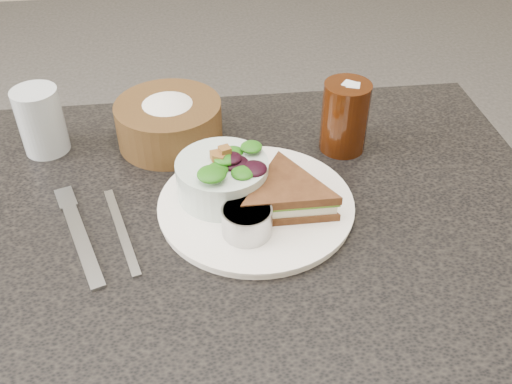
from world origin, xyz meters
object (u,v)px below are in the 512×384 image
object	(u,v)px
dining_table	(219,380)
dressing_ramekin	(247,221)
salad_bowl	(222,172)
water_glass	(41,121)
bread_basket	(169,116)
cola_glass	(345,114)
dinner_plate	(256,205)
sandwich	(287,195)

from	to	relation	value
dining_table	dressing_ramekin	distance (m)	0.41
dining_table	dressing_ramekin	xyz separation A→B (m)	(0.05, -0.03, 0.41)
salad_bowl	water_glass	bearing A→B (deg)	149.16
water_glass	bread_basket	bearing A→B (deg)	-0.26
salad_bowl	dressing_ramekin	distance (m)	0.09
dining_table	cola_glass	size ratio (longest dim) A/B	7.92
dinner_plate	cola_glass	distance (m)	0.21
dining_table	bread_basket	distance (m)	0.48
dinner_plate	water_glass	distance (m)	0.37
sandwich	dressing_ramekin	distance (m)	0.07
dressing_ramekin	dinner_plate	bearing A→B (deg)	72.32
sandwich	cola_glass	distance (m)	0.19
bread_basket	salad_bowl	bearing A→B (deg)	-65.35
cola_glass	dining_table	bearing A→B (deg)	-144.34
dinner_plate	bread_basket	xyz separation A→B (m)	(-0.12, 0.19, 0.04)
dining_table	dressing_ramekin	size ratio (longest dim) A/B	15.07
dining_table	salad_bowl	size ratio (longest dim) A/B	7.72
dressing_ramekin	bread_basket	distance (m)	0.27
dining_table	sandwich	world-z (taller)	sandwich
dinner_plate	water_glass	world-z (taller)	water_glass
dinner_plate	water_glass	xyz separation A→B (m)	(-0.32, 0.19, 0.05)
salad_bowl	sandwich	bearing A→B (deg)	-25.52
salad_bowl	bread_basket	size ratio (longest dim) A/B	0.76
dining_table	sandwich	distance (m)	0.42
bread_basket	water_glass	world-z (taller)	water_glass
sandwich	bread_basket	bearing A→B (deg)	128.11
salad_bowl	dressing_ramekin	bearing A→B (deg)	-73.36
salad_bowl	dinner_plate	bearing A→B (deg)	-29.38
dinner_plate	dining_table	bearing A→B (deg)	-159.19
dressing_ramekin	salad_bowl	bearing A→B (deg)	106.64
dining_table	cola_glass	world-z (taller)	cola_glass
dining_table	dinner_plate	world-z (taller)	dinner_plate
sandwich	water_glass	size ratio (longest dim) A/B	1.46
dining_table	cola_glass	xyz separation A→B (m)	(0.23, 0.16, 0.44)
sandwich	cola_glass	bearing A→B (deg)	52.43
bread_basket	dinner_plate	bearing A→B (deg)	-57.56
salad_bowl	bread_basket	bearing A→B (deg)	114.65
bread_basket	water_glass	xyz separation A→B (m)	(-0.20, 0.00, 0.01)
sandwich	salad_bowl	size ratio (longest dim) A/B	1.20
cola_glass	water_glass	xyz separation A→B (m)	(-0.47, 0.05, -0.01)
dining_table	bread_basket	bearing A→B (deg)	102.91
dinner_plate	bread_basket	world-z (taller)	bread_basket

